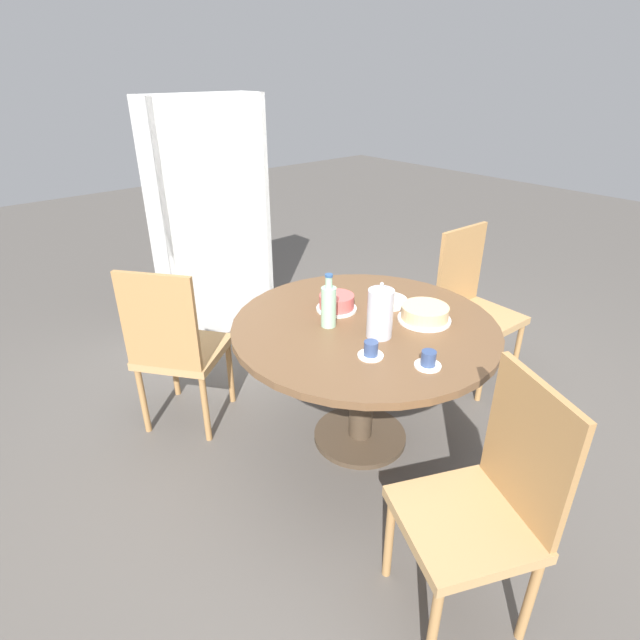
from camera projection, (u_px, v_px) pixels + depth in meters
The scene contains 13 objects.
ground_plane at pixel (360, 438), 2.73m from camera, with size 14.00×14.00×0.00m, color #56514C.
dining_table at pixel (364, 346), 2.47m from camera, with size 1.29×1.29×0.70m.
chair_a at pixel (176, 347), 2.62m from camera, with size 0.59×0.59×0.96m.
chair_b at pixel (484, 503), 1.68m from camera, with size 0.56×0.56×0.96m.
chair_c at pixel (473, 304), 3.09m from camera, with size 0.44×0.44×0.96m.
bookshelf at pixel (212, 225), 3.55m from camera, with size 0.83×0.28×1.67m.
coffee_pot at pixel (380, 312), 2.25m from camera, with size 0.12×0.12×0.27m.
water_bottle at pixel (329, 305), 2.34m from camera, with size 0.07×0.07×0.26m.
cake_main at pixel (425, 314), 2.42m from camera, with size 0.26×0.26×0.08m.
cake_second at pixel (337, 303), 2.53m from camera, with size 0.21×0.21×0.08m.
cup_a at pixel (371, 350), 2.13m from camera, with size 0.11×0.11×0.07m.
cup_b at pixel (428, 360), 2.05m from camera, with size 0.11×0.11×0.07m.
plate_stack at pixel (389, 301), 2.61m from camera, with size 0.19×0.19×0.03m.
Camera 1 is at (-1.56, -1.48, 1.81)m, focal length 28.00 mm.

